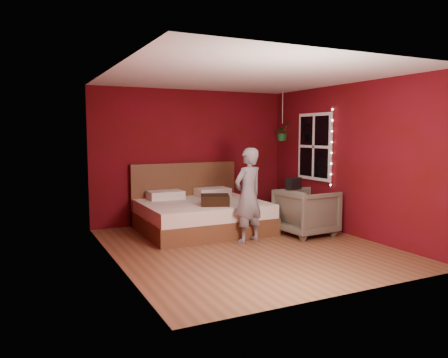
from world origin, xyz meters
TOP-DOWN VIEW (x-y plane):
  - floor at (0.00, 0.00)m, footprint 4.50×4.50m
  - room_walls at (0.00, 0.00)m, footprint 4.04×4.54m
  - window at (1.97, 0.90)m, footprint 0.05×0.97m
  - fairy_lights at (1.94, 0.37)m, footprint 0.04×0.04m
  - bed at (-0.19, 1.39)m, footprint 2.14×1.82m
  - person at (0.17, 0.25)m, footprint 0.64×0.51m
  - armchair at (1.31, 0.23)m, footprint 0.94×0.91m
  - handbag at (1.10, 0.33)m, footprint 0.31×0.22m
  - throw_pillow at (-0.13, 0.88)m, footprint 0.62×0.62m
  - hanging_plant at (1.63, 1.49)m, footprint 0.35×0.32m

SIDE VIEW (x-z plane):
  - floor at x=0.00m, z-range 0.00..0.00m
  - bed at x=-0.19m, z-range -0.28..0.90m
  - armchair at x=1.31m, z-range 0.00..0.80m
  - throw_pillow at x=-0.13m, z-range 0.54..0.70m
  - person at x=0.17m, z-range 0.00..1.53m
  - handbag at x=1.10m, z-range 0.80..1.00m
  - fairy_lights at x=1.94m, z-range 0.77..2.22m
  - window at x=1.97m, z-range 0.87..2.14m
  - room_walls at x=0.00m, z-range 0.37..2.99m
  - hanging_plant at x=1.63m, z-range 1.28..2.27m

